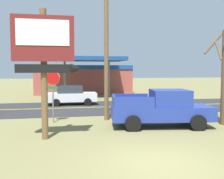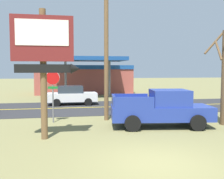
# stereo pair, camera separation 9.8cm
# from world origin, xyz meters

# --- Properties ---
(ground_plane) EXTENTS (180.00, 180.00, 0.00)m
(ground_plane) POSITION_xyz_m (0.00, 0.00, 0.00)
(ground_plane) COLOR olive
(road_asphalt) EXTENTS (140.00, 8.00, 0.02)m
(road_asphalt) POSITION_xyz_m (0.00, 13.00, 0.01)
(road_asphalt) COLOR #2B2B2D
(road_asphalt) RESTS_ON ground
(road_centre_line) EXTENTS (126.00, 0.20, 0.01)m
(road_centre_line) POSITION_xyz_m (0.00, 13.00, 0.02)
(road_centre_line) COLOR gold
(road_centre_line) RESTS_ON road_asphalt
(motel_sign) EXTENTS (2.84, 0.54, 5.57)m
(motel_sign) POSITION_xyz_m (-3.71, 3.66, 3.72)
(motel_sign) COLOR brown
(motel_sign) RESTS_ON ground
(stop_sign) EXTENTS (0.80, 0.08, 2.95)m
(stop_sign) POSITION_xyz_m (-3.53, 7.39, 2.03)
(stop_sign) COLOR slate
(stop_sign) RESTS_ON ground
(utility_pole) EXTENTS (1.64, 0.26, 8.79)m
(utility_pole) POSITION_xyz_m (-0.42, 7.60, 4.66)
(utility_pole) COLOR brown
(utility_pole) RESTS_ON ground
(gas_station) EXTENTS (12.00, 11.50, 4.40)m
(gas_station) POSITION_xyz_m (-0.25, 26.60, 1.94)
(gas_station) COLOR #A84C42
(gas_station) RESTS_ON ground
(pickup_blue_parked_on_lawn) EXTENTS (5.43, 2.79, 1.96)m
(pickup_blue_parked_on_lawn) POSITION_xyz_m (2.15, 5.16, 0.96)
(pickup_blue_parked_on_lawn) COLOR #233893
(pickup_blue_parked_on_lawn) RESTS_ON ground
(car_white_near_lane) EXTENTS (4.20, 2.00, 1.64)m
(car_white_near_lane) POSITION_xyz_m (-2.21, 15.00, 0.83)
(car_white_near_lane) COLOR silver
(car_white_near_lane) RESTS_ON ground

